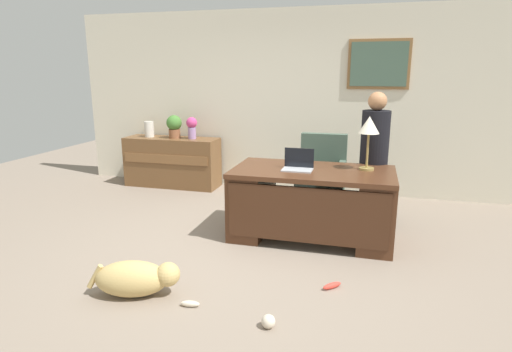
{
  "coord_description": "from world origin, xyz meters",
  "views": [
    {
      "loc": [
        1.14,
        -3.81,
        1.81
      ],
      "look_at": [
        0.02,
        0.3,
        0.75
      ],
      "focal_mm": 29.73,
      "sensor_mm": 36.0,
      "label": 1
    }
  ],
  "objects_px": {
    "vase_empty": "(149,129)",
    "dog_toy_bone": "(190,304)",
    "armchair": "(321,177)",
    "potted_plant": "(174,125)",
    "dog_lying": "(136,278)",
    "credenza": "(172,162)",
    "desk": "(312,202)",
    "laptop": "(298,165)",
    "vase_with_flowers": "(192,126)",
    "dog_toy_ball": "(268,321)",
    "person_standing": "(374,159)",
    "desk_lamp": "(369,128)",
    "dog_toy_plush": "(332,286)"
  },
  "relations": [
    {
      "from": "vase_empty",
      "to": "dog_toy_bone",
      "type": "bearing_deg",
      "value": -57.18
    },
    {
      "from": "armchair",
      "to": "vase_empty",
      "type": "bearing_deg",
      "value": 166.85
    },
    {
      "from": "potted_plant",
      "to": "dog_lying",
      "type": "bearing_deg",
      "value": -69.85
    },
    {
      "from": "dog_lying",
      "to": "dog_toy_bone",
      "type": "xyz_separation_m",
      "value": [
        0.49,
        -0.05,
        -0.13
      ]
    },
    {
      "from": "credenza",
      "to": "dog_toy_bone",
      "type": "height_order",
      "value": "credenza"
    },
    {
      "from": "desk",
      "to": "potted_plant",
      "type": "relative_size",
      "value": 4.8
    },
    {
      "from": "laptop",
      "to": "vase_with_flowers",
      "type": "relative_size",
      "value": 0.95
    },
    {
      "from": "credenza",
      "to": "potted_plant",
      "type": "height_order",
      "value": "potted_plant"
    },
    {
      "from": "dog_toy_ball",
      "to": "dog_toy_bone",
      "type": "relative_size",
      "value": 0.67
    },
    {
      "from": "person_standing",
      "to": "dog_toy_bone",
      "type": "bearing_deg",
      "value": -120.75
    },
    {
      "from": "desk_lamp",
      "to": "dog_toy_ball",
      "type": "xyz_separation_m",
      "value": [
        -0.61,
        -1.96,
        -1.17
      ]
    },
    {
      "from": "dog_lying",
      "to": "desk_lamp",
      "type": "xyz_separation_m",
      "value": [
        1.76,
        1.8,
        1.07
      ]
    },
    {
      "from": "desk_lamp",
      "to": "dog_toy_plush",
      "type": "relative_size",
      "value": 3.04
    },
    {
      "from": "armchair",
      "to": "vase_with_flowers",
      "type": "xyz_separation_m",
      "value": [
        -2.1,
        0.66,
        0.51
      ]
    },
    {
      "from": "armchair",
      "to": "desk_lamp",
      "type": "height_order",
      "value": "desk_lamp"
    },
    {
      "from": "vase_empty",
      "to": "person_standing",
      "type": "bearing_deg",
      "value": -16.81
    },
    {
      "from": "vase_with_flowers",
      "to": "dog_toy_plush",
      "type": "relative_size",
      "value": 1.78
    },
    {
      "from": "person_standing",
      "to": "dog_toy_ball",
      "type": "xyz_separation_m",
      "value": [
        -0.68,
        -2.37,
        -0.76
      ]
    },
    {
      "from": "credenza",
      "to": "vase_with_flowers",
      "type": "bearing_deg",
      "value": 0.22
    },
    {
      "from": "vase_empty",
      "to": "dog_toy_bone",
      "type": "distance_m",
      "value": 4.03
    },
    {
      "from": "dog_toy_ball",
      "to": "dog_toy_bone",
      "type": "bearing_deg",
      "value": 170.37
    },
    {
      "from": "vase_with_flowers",
      "to": "armchair",
      "type": "bearing_deg",
      "value": -17.53
    },
    {
      "from": "armchair",
      "to": "potted_plant",
      "type": "bearing_deg",
      "value": 164.54
    },
    {
      "from": "dog_lying",
      "to": "vase_with_flowers",
      "type": "relative_size",
      "value": 2.25
    },
    {
      "from": "person_standing",
      "to": "dog_toy_plush",
      "type": "xyz_separation_m",
      "value": [
        -0.29,
        -1.67,
        -0.79
      ]
    },
    {
      "from": "person_standing",
      "to": "dog_toy_ball",
      "type": "bearing_deg",
      "value": -106.02
    },
    {
      "from": "armchair",
      "to": "dog_lying",
      "type": "bearing_deg",
      "value": -114.83
    },
    {
      "from": "credenza",
      "to": "desk_lamp",
      "type": "xyz_separation_m",
      "value": [
        3.02,
        -1.45,
        0.83
      ]
    },
    {
      "from": "dog_lying",
      "to": "potted_plant",
      "type": "height_order",
      "value": "potted_plant"
    },
    {
      "from": "dog_lying",
      "to": "vase_empty",
      "type": "bearing_deg",
      "value": 116.67
    },
    {
      "from": "armchair",
      "to": "dog_toy_ball",
      "type": "distance_m",
      "value": 2.79
    },
    {
      "from": "desk",
      "to": "person_standing",
      "type": "distance_m",
      "value": 0.94
    },
    {
      "from": "person_standing",
      "to": "laptop",
      "type": "relative_size",
      "value": 4.95
    },
    {
      "from": "armchair",
      "to": "potted_plant",
      "type": "height_order",
      "value": "potted_plant"
    },
    {
      "from": "desk",
      "to": "credenza",
      "type": "bearing_deg",
      "value": 146.55
    },
    {
      "from": "laptop",
      "to": "potted_plant",
      "type": "bearing_deg",
      "value": 143.89
    },
    {
      "from": "desk",
      "to": "dog_lying",
      "type": "distance_m",
      "value": 2.05
    },
    {
      "from": "vase_with_flowers",
      "to": "dog_lying",
      "type": "bearing_deg",
      "value": -74.58
    },
    {
      "from": "dog_lying",
      "to": "laptop",
      "type": "distance_m",
      "value": 2.04
    },
    {
      "from": "person_standing",
      "to": "dog_toy_bone",
      "type": "distance_m",
      "value": 2.74
    },
    {
      "from": "dog_lying",
      "to": "vase_with_flowers",
      "type": "bearing_deg",
      "value": 105.42
    },
    {
      "from": "person_standing",
      "to": "laptop",
      "type": "distance_m",
      "value": 0.98
    },
    {
      "from": "vase_empty",
      "to": "dog_toy_bone",
      "type": "xyz_separation_m",
      "value": [
        2.13,
        -3.3,
        -0.88
      ]
    },
    {
      "from": "armchair",
      "to": "dog_toy_plush",
      "type": "distance_m",
      "value": 2.13
    },
    {
      "from": "potted_plant",
      "to": "dog_toy_bone",
      "type": "bearing_deg",
      "value": -62.91
    },
    {
      "from": "armchair",
      "to": "potted_plant",
      "type": "distance_m",
      "value": 2.54
    },
    {
      "from": "dog_lying",
      "to": "person_standing",
      "type": "bearing_deg",
      "value": 50.25
    },
    {
      "from": "dog_toy_bone",
      "to": "dog_toy_plush",
      "type": "height_order",
      "value": "same"
    },
    {
      "from": "credenza",
      "to": "potted_plant",
      "type": "relative_size",
      "value": 4.16
    },
    {
      "from": "dog_toy_ball",
      "to": "dog_toy_plush",
      "type": "relative_size",
      "value": 0.54
    }
  ]
}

